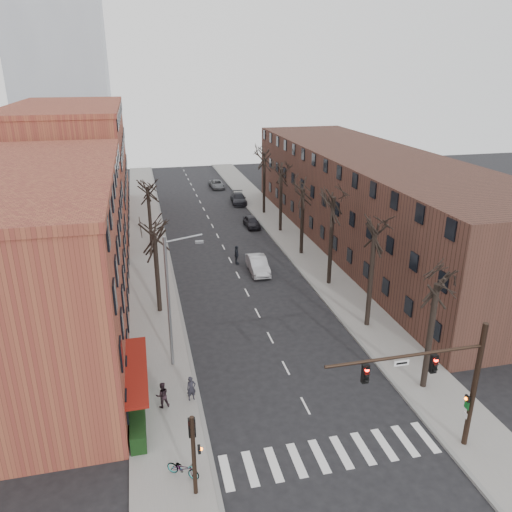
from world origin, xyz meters
TOP-DOWN VIEW (x-y plane):
  - ground at (0.00, 0.00)m, footprint 160.00×160.00m
  - sidewalk_left at (-8.00, 35.00)m, footprint 4.00×90.00m
  - sidewalk_right at (8.00, 35.00)m, footprint 4.00×90.00m
  - building_left_near at (-16.00, 15.00)m, footprint 12.00×26.00m
  - building_left_far at (-16.00, 44.00)m, footprint 12.00×28.00m
  - building_right at (16.00, 30.00)m, footprint 12.00×50.00m
  - office_tower at (-22.00, 95.00)m, footprint 18.00×18.00m
  - awning_left at (-9.40, 6.00)m, footprint 1.20×7.00m
  - hedge at (-9.50, 5.00)m, footprint 0.80×6.00m
  - tree_right_a at (7.60, 4.00)m, footprint 5.20×5.20m
  - tree_right_b at (7.60, 12.00)m, footprint 5.20×5.20m
  - tree_right_c at (7.60, 20.00)m, footprint 5.20×5.20m
  - tree_right_d at (7.60, 28.00)m, footprint 5.20×5.20m
  - tree_right_e at (7.60, 36.00)m, footprint 5.20×5.20m
  - tree_right_f at (7.60, 44.00)m, footprint 5.20×5.20m
  - tree_left_a at (-7.60, 18.00)m, footprint 5.20×5.20m
  - tree_left_b at (-7.60, 34.00)m, footprint 5.20×5.20m
  - signal_mast_arm at (5.45, -1.00)m, footprint 8.14×0.30m
  - signal_pole_left at (-6.99, -0.95)m, footprint 0.47×0.44m
  - streetlight at (-7.03, 10.00)m, footprint 2.45×0.22m
  - silver_sedan at (2.01, 24.26)m, footprint 1.76×4.72m
  - parked_car_near at (4.63, 38.43)m, footprint 1.67×3.98m
  - parked_car_mid at (5.30, 49.82)m, footprint 2.47×5.19m
  - parked_car_far at (3.80, 60.18)m, footprint 2.22×4.56m
  - pedestrian_a at (-6.40, 5.92)m, footprint 0.63×0.48m
  - pedestrian_b at (-8.09, 5.65)m, footprint 0.85×0.71m
  - pedestrian_crossing at (0.45, 26.80)m, footprint 0.48×1.14m
  - bicycle at (-7.45, 0.15)m, footprint 1.77×1.48m

SIDE VIEW (x-z plane):
  - ground at x=0.00m, z-range 0.00..0.00m
  - awning_left at x=-9.40m, z-range -0.07..0.07m
  - tree_right_a at x=7.60m, z-range -5.00..5.00m
  - tree_right_b at x=7.60m, z-range -5.40..5.40m
  - tree_right_c at x=7.60m, z-range -5.80..5.80m
  - tree_right_d at x=7.60m, z-range -5.00..5.00m
  - tree_right_e at x=7.60m, z-range -5.40..5.40m
  - tree_right_f at x=7.60m, z-range -5.80..5.80m
  - tree_left_a at x=-7.60m, z-range -4.75..4.75m
  - tree_left_b at x=-7.60m, z-range -4.75..4.75m
  - sidewalk_left at x=-8.00m, z-range 0.00..0.15m
  - sidewalk_right at x=8.00m, z-range 0.00..0.15m
  - bicycle at x=-7.45m, z-range 0.15..1.06m
  - parked_car_far at x=3.80m, z-range 0.00..1.25m
  - hedge at x=-9.50m, z-range 0.15..1.15m
  - parked_car_near at x=4.63m, z-range 0.00..1.35m
  - parked_car_mid at x=5.30m, z-range 0.00..1.46m
  - silver_sedan at x=2.01m, z-range 0.00..1.54m
  - pedestrian_a at x=-6.40m, z-range 0.15..1.68m
  - pedestrian_b at x=-8.09m, z-range 0.15..1.73m
  - pedestrian_crossing at x=0.45m, z-range 0.00..1.93m
  - signal_pole_left at x=-6.99m, z-range 0.41..4.81m
  - signal_mast_arm at x=5.45m, z-range 0.80..8.00m
  - building_right at x=16.00m, z-range 0.00..10.00m
  - streetlight at x=-7.03m, z-range 0.50..9.53m
  - building_left_near at x=-16.00m, z-range 0.00..12.00m
  - building_left_far at x=-16.00m, z-range 0.00..14.00m
  - office_tower at x=-22.00m, z-range 0.00..60.00m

